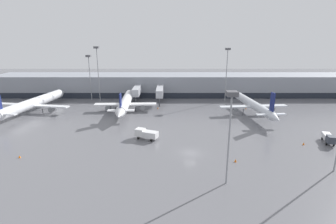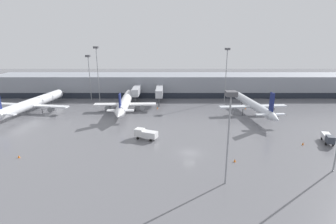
{
  "view_description": "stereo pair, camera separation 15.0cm",
  "coord_description": "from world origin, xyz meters",
  "px_view_note": "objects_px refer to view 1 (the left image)",
  "views": [
    {
      "loc": [
        -4.97,
        -53.74,
        25.11
      ],
      "look_at": [
        -4.79,
        22.96,
        3.0
      ],
      "focal_mm": 28.0,
      "sensor_mm": 36.0,
      "label": 1
    },
    {
      "loc": [
        -4.82,
        -53.74,
        25.11
      ],
      "look_at": [
        -4.79,
        22.96,
        3.0
      ],
      "focal_mm": 28.0,
      "sensor_mm": 36.0,
      "label": 2
    }
  ],
  "objects_px": {
    "parked_jet_1": "(125,103)",
    "apron_light_mast_3": "(88,65)",
    "traffic_cone_3": "(19,157)",
    "parked_jet_0": "(253,105)",
    "parked_jet_2": "(31,104)",
    "apron_light_mast_4": "(230,111)",
    "apron_light_mast_5": "(97,59)",
    "apron_light_mast_6": "(227,60)",
    "traffic_cone_2": "(245,108)",
    "traffic_cone_4": "(157,108)",
    "traffic_cone_0": "(303,143)",
    "service_truck_0": "(328,138)",
    "service_truck_1": "(146,134)",
    "traffic_cone_1": "(235,160)"
  },
  "relations": [
    {
      "from": "parked_jet_1",
      "to": "apron_light_mast_3",
      "type": "height_order",
      "value": "apron_light_mast_3"
    },
    {
      "from": "parked_jet_1",
      "to": "traffic_cone_3",
      "type": "relative_size",
      "value": 61.38
    },
    {
      "from": "parked_jet_0",
      "to": "parked_jet_2",
      "type": "relative_size",
      "value": 0.87
    },
    {
      "from": "apron_light_mast_3",
      "to": "apron_light_mast_4",
      "type": "xyz_separation_m",
      "value": [
        41.9,
        -64.39,
        -1.01
      ]
    },
    {
      "from": "apron_light_mast_5",
      "to": "apron_light_mast_6",
      "type": "height_order",
      "value": "apron_light_mast_5"
    },
    {
      "from": "traffic_cone_2",
      "to": "traffic_cone_4",
      "type": "distance_m",
      "value": 31.89
    },
    {
      "from": "traffic_cone_2",
      "to": "traffic_cone_4",
      "type": "height_order",
      "value": "traffic_cone_4"
    },
    {
      "from": "parked_jet_2",
      "to": "traffic_cone_2",
      "type": "bearing_deg",
      "value": -76.76
    },
    {
      "from": "apron_light_mast_4",
      "to": "traffic_cone_0",
      "type": "bearing_deg",
      "value": 37.59
    },
    {
      "from": "traffic_cone_4",
      "to": "parked_jet_0",
      "type": "bearing_deg",
      "value": -12.7
    },
    {
      "from": "service_truck_0",
      "to": "apron_light_mast_5",
      "type": "xyz_separation_m",
      "value": [
        -66.9,
        43.97,
        15.26
      ]
    },
    {
      "from": "parked_jet_2",
      "to": "apron_light_mast_4",
      "type": "height_order",
      "value": "apron_light_mast_4"
    },
    {
      "from": "parked_jet_1",
      "to": "service_truck_1",
      "type": "height_order",
      "value": "parked_jet_1"
    },
    {
      "from": "apron_light_mast_3",
      "to": "apron_light_mast_5",
      "type": "bearing_deg",
      "value": -26.77
    },
    {
      "from": "apron_light_mast_6",
      "to": "traffic_cone_4",
      "type": "bearing_deg",
      "value": -156.39
    },
    {
      "from": "parked_jet_1",
      "to": "apron_light_mast_6",
      "type": "distance_m",
      "value": 42.56
    },
    {
      "from": "traffic_cone_2",
      "to": "apron_light_mast_3",
      "type": "height_order",
      "value": "apron_light_mast_3"
    },
    {
      "from": "apron_light_mast_3",
      "to": "parked_jet_0",
      "type": "bearing_deg",
      "value": -19.81
    },
    {
      "from": "traffic_cone_1",
      "to": "apron_light_mast_6",
      "type": "distance_m",
      "value": 56.41
    },
    {
      "from": "parked_jet_1",
      "to": "service_truck_0",
      "type": "distance_m",
      "value": 61.27
    },
    {
      "from": "apron_light_mast_3",
      "to": "apron_light_mast_5",
      "type": "height_order",
      "value": "apron_light_mast_5"
    },
    {
      "from": "service_truck_1",
      "to": "apron_light_mast_3",
      "type": "bearing_deg",
      "value": -36.5
    },
    {
      "from": "apron_light_mast_5",
      "to": "apron_light_mast_6",
      "type": "xyz_separation_m",
      "value": [
        50.56,
        -0.74,
        -0.37
      ]
    },
    {
      "from": "parked_jet_2",
      "to": "traffic_cone_4",
      "type": "distance_m",
      "value": 43.27
    },
    {
      "from": "parked_jet_2",
      "to": "apron_light_mast_6",
      "type": "bearing_deg",
      "value": -67.2
    },
    {
      "from": "parked_jet_0",
      "to": "traffic_cone_0",
      "type": "xyz_separation_m",
      "value": [
        4.32,
        -25.53,
        -3.0
      ]
    },
    {
      "from": "parked_jet_2",
      "to": "service_truck_1",
      "type": "xyz_separation_m",
      "value": [
        41.12,
        -24.91,
        -1.52
      ]
    },
    {
      "from": "apron_light_mast_6",
      "to": "service_truck_0",
      "type": "bearing_deg",
      "value": -69.29
    },
    {
      "from": "traffic_cone_3",
      "to": "apron_light_mast_3",
      "type": "height_order",
      "value": "apron_light_mast_3"
    },
    {
      "from": "parked_jet_2",
      "to": "service_truck_0",
      "type": "relative_size",
      "value": 6.67
    },
    {
      "from": "traffic_cone_0",
      "to": "apron_light_mast_5",
      "type": "relative_size",
      "value": 0.03
    },
    {
      "from": "traffic_cone_1",
      "to": "service_truck_0",
      "type": "bearing_deg",
      "value": 21.93
    },
    {
      "from": "apron_light_mast_6",
      "to": "traffic_cone_2",
      "type": "bearing_deg",
      "value": -65.5
    },
    {
      "from": "parked_jet_2",
      "to": "apron_light_mast_6",
      "type": "relative_size",
      "value": 1.92
    },
    {
      "from": "traffic_cone_3",
      "to": "traffic_cone_0",
      "type": "bearing_deg",
      "value": 6.19
    },
    {
      "from": "traffic_cone_3",
      "to": "apron_light_mast_5",
      "type": "relative_size",
      "value": 0.03
    },
    {
      "from": "apron_light_mast_4",
      "to": "apron_light_mast_6",
      "type": "bearing_deg",
      "value": 78.42
    },
    {
      "from": "parked_jet_0",
      "to": "apron_light_mast_4",
      "type": "bearing_deg",
      "value": 151.58
    },
    {
      "from": "service_truck_0",
      "to": "traffic_cone_1",
      "type": "bearing_deg",
      "value": -52.62
    },
    {
      "from": "traffic_cone_0",
      "to": "apron_light_mast_6",
      "type": "distance_m",
      "value": 48.17
    },
    {
      "from": "traffic_cone_3",
      "to": "apron_light_mast_6",
      "type": "bearing_deg",
      "value": 43.09
    },
    {
      "from": "traffic_cone_3",
      "to": "apron_light_mast_3",
      "type": "xyz_separation_m",
      "value": [
        0.43,
        54.16,
        14.05
      ]
    },
    {
      "from": "service_truck_0",
      "to": "traffic_cone_4",
      "type": "height_order",
      "value": "service_truck_0"
    },
    {
      "from": "parked_jet_1",
      "to": "parked_jet_2",
      "type": "relative_size",
      "value": 0.88
    },
    {
      "from": "parked_jet_2",
      "to": "apron_light_mast_5",
      "type": "xyz_separation_m",
      "value": [
        19.04,
        16.58,
        13.6
      ]
    },
    {
      "from": "traffic_cone_2",
      "to": "apron_light_mast_3",
      "type": "xyz_separation_m",
      "value": [
        -59.81,
        14.31,
        14.0
      ]
    },
    {
      "from": "parked_jet_2",
      "to": "traffic_cone_0",
      "type": "height_order",
      "value": "parked_jet_2"
    },
    {
      "from": "service_truck_0",
      "to": "apron_light_mast_6",
      "type": "height_order",
      "value": "apron_light_mast_6"
    },
    {
      "from": "apron_light_mast_3",
      "to": "service_truck_1",
      "type": "bearing_deg",
      "value": -59.08
    },
    {
      "from": "traffic_cone_3",
      "to": "traffic_cone_4",
      "type": "distance_m",
      "value": 48.84
    }
  ]
}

